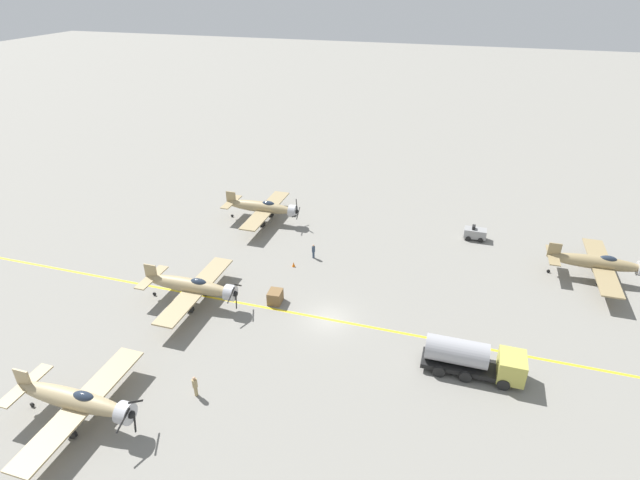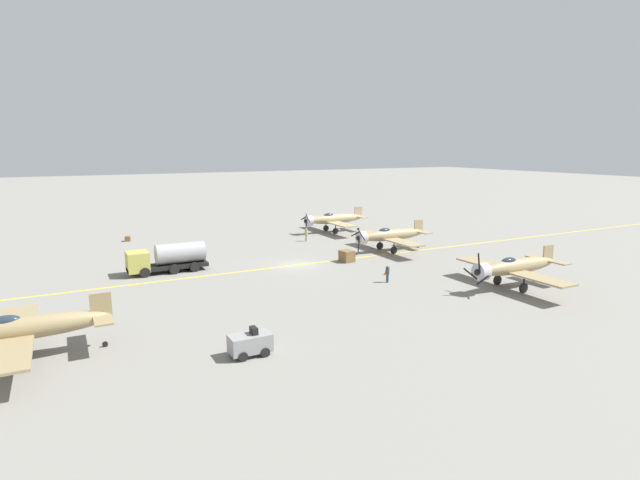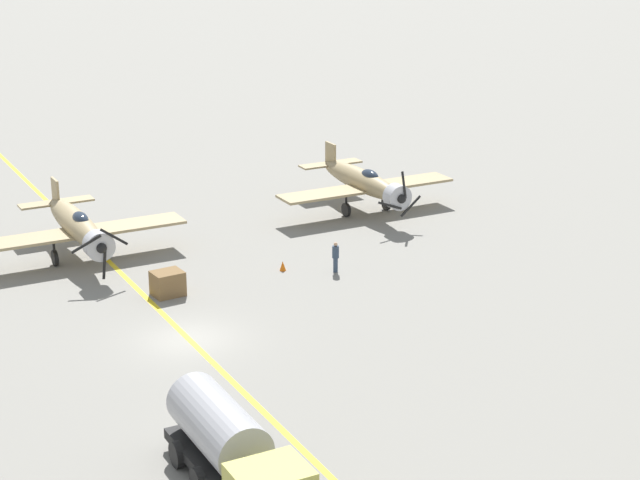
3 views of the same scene
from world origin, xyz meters
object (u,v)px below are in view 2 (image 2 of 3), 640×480
airplane_near_left (514,267)px  supply_crate_by_tanker (347,256)px  fuel_tanker (167,258)px  ground_crew_walking (388,273)px  airplane_near_right (333,219)px  supply_crate_mid_lane (128,239)px  airplane_near_center (389,235)px  traffic_cone (386,272)px  airplane_far_left (21,329)px  ground_crew_inspecting (306,234)px  tow_tractor (250,343)px

airplane_near_left → supply_crate_by_tanker: size_ratio=7.76×
fuel_tanker → ground_crew_walking: fuel_tanker is taller
airplane_near_right → supply_crate_mid_lane: 29.39m
airplane_near_center → airplane_near_right: bearing=-11.3°
supply_crate_by_tanker → fuel_tanker: bearing=76.5°
traffic_cone → supply_crate_mid_lane: bearing=33.5°
airplane_near_center → airplane_near_right: same height
traffic_cone → fuel_tanker: bearing=59.6°
ground_crew_walking → airplane_far_left: bearing=98.4°
airplane_near_center → supply_crate_by_tanker: airplane_near_center is taller
airplane_far_left → traffic_cone: bearing=-66.0°
airplane_near_left → airplane_near_center: bearing=-5.5°
ground_crew_walking → supply_crate_mid_lane: size_ratio=2.04×
supply_crate_mid_lane → traffic_cone: supply_crate_mid_lane is taller
airplane_near_right → fuel_tanker: size_ratio=1.50×
airplane_near_right → traffic_cone: (-24.76, 7.58, -1.74)m
fuel_tanker → supply_crate_by_tanker: size_ratio=5.18×
airplane_near_center → ground_crew_inspecting: airplane_near_center is taller
fuel_tanker → traffic_cone: (-11.41, -19.46, -1.24)m
ground_crew_inspecting → traffic_cone: bearing=177.6°
supply_crate_by_tanker → airplane_near_center: bearing=-71.9°
airplane_near_left → traffic_cone: 12.23m
airplane_near_left → supply_crate_mid_lane: (41.14, 28.44, -1.66)m
airplane_near_left → tow_tractor: 26.71m
ground_crew_inspecting → supply_crate_mid_lane: ground_crew_inspecting is taller
airplane_near_right → ground_crew_inspecting: bearing=140.0°
tow_tractor → supply_crate_by_tanker: (19.39, -18.50, -0.15)m
airplane_near_right → tow_tractor: size_ratio=4.62×
ground_crew_inspecting → supply_crate_by_tanker: (-13.26, 1.37, -0.37)m
airplane_near_left → ground_crew_walking: 11.51m
airplane_near_center → traffic_cone: 11.84m
airplane_near_right → supply_crate_mid_lane: bearing=92.0°
airplane_near_left → supply_crate_by_tanker: bearing=19.2°
airplane_near_left → fuel_tanker: size_ratio=1.50×
airplane_near_left → supply_crate_by_tanker: 18.29m
ground_crew_inspecting → ground_crew_walking: bearing=174.0°
tow_tractor → ground_crew_walking: size_ratio=1.52×
airplane_far_left → airplane_near_left: airplane_near_left is taller
ground_crew_walking → supply_crate_mid_lane: ground_crew_walking is taller
airplane_far_left → tow_tractor: 13.78m
airplane_near_right → supply_crate_mid_lane: (6.87, 28.53, -1.66)m
fuel_tanker → airplane_near_center: bearing=-94.4°
tow_tractor → ground_crew_inspecting: (32.66, -19.87, 0.23)m
ground_crew_walking → supply_crate_by_tanker: (9.34, -1.02, -0.29)m
supply_crate_mid_lane → traffic_cone: 37.94m
airplane_near_right → ground_crew_inspecting: 8.23m
tow_tractor → traffic_cone: tow_tractor is taller
tow_tractor → supply_crate_by_tanker: size_ratio=1.68×
supply_crate_by_tanker → ground_crew_walking: bearing=173.8°
tow_tractor → ground_crew_inspecting: bearing=-31.3°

